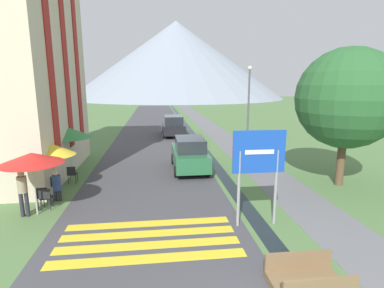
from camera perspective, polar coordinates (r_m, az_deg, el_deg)
The scene contains 23 objects.
ground_plane at distance 24.73m, azimuth -1.72°, elevation 0.56°, with size 160.00×160.00×0.00m, color #517542.
road at distance 34.50m, azimuth -7.40°, elevation 3.60°, with size 6.40×60.00×0.01m.
footpath at distance 34.98m, azimuth 2.66°, elevation 3.80°, with size 2.20×60.00×0.01m.
drainage_channel at distance 34.67m, azimuth -1.26°, elevation 3.73°, with size 0.60×60.00×0.00m.
crosswalk_marking at distance 9.71m, azimuth -8.23°, elevation -17.52°, with size 5.44×2.54×0.01m.
mountain_distant at distance 99.01m, azimuth -3.01°, elevation 15.67°, with size 66.88×66.88×23.75m.
hotel_building at distance 17.77m, azimuth -31.95°, elevation 14.58°, with size 6.00×8.87×11.46m.
road_sign at distance 9.94m, azimuth 12.59°, elevation -3.50°, with size 1.74×0.11×3.24m.
footbridge at distance 8.05m, azimuth 21.20°, elevation -23.10°, with size 1.70×1.10×0.65m.
parked_car_near at distance 16.35m, azimuth -0.44°, elevation -1.89°, with size 1.86×4.08×1.82m.
parked_car_far at distance 27.29m, azimuth -3.56°, elevation 3.52°, with size 1.98×4.43×1.82m.
cafe_chair_far_right at distance 15.38m, azimuth -24.65°, elevation -5.36°, with size 0.40×0.40×0.85m.
cafe_chair_near_right at distance 12.85m, azimuth -26.52°, elevation -8.76°, with size 0.40×0.40×0.85m.
cafe_chair_near_left at distance 12.66m, azimuth -26.11°, elevation -9.01°, with size 0.40×0.40×0.85m.
cafe_chair_far_left at distance 15.35m, azimuth -21.89°, elevation -5.17°, with size 0.40×0.40×0.85m.
cafe_chair_middle at distance 14.13m, azimuth -25.43°, elevation -6.88°, with size 0.40×0.40×0.85m.
cafe_umbrella_front_red at distance 11.92m, azimuth -28.26°, elevation -2.41°, with size 2.16×2.16×2.31m.
cafe_umbrella_middle_yellow at distance 14.08m, azimuth -25.12°, elevation -0.97°, with size 1.92×1.92×2.17m.
cafe_umbrella_rear_green at distance 16.58m, azimuth -22.49°, elevation 2.00°, with size 2.39×2.39×2.47m.
person_standing_terrace at distance 12.26m, azimuth -29.55°, elevation -7.65°, with size 0.32×0.32×1.71m.
person_seated_far at distance 13.32m, azimuth -24.38°, elevation -6.97°, with size 0.32×0.32×1.29m.
streetlamp at distance 19.97m, azimuth 10.71°, elevation 7.53°, with size 0.28×0.28×5.78m.
tree_by_path at distance 15.14m, azimuth 27.45°, elevation 7.70°, with size 4.49×4.49×6.28m.
Camera 1 is at (-2.20, -4.18, 4.70)m, focal length 28.00 mm.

